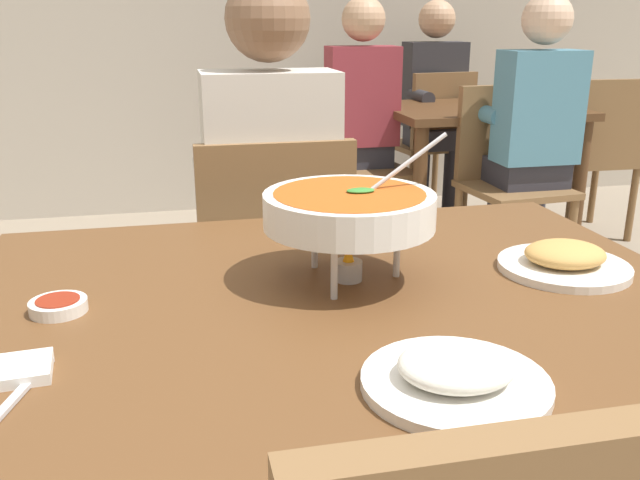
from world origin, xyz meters
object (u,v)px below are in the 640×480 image
object	(u,v)px
dining_table_main	(338,349)
patron_bg_left	(435,97)
chair_bg_left	(434,136)
chair_bg_corner	(598,150)
patron_bg_right	(533,123)
chair_diner_main	(273,271)
curry_bowl	(349,211)
dining_table_far	(476,132)
chair_bg_right	(506,170)
rice_plate	(456,374)
sauce_dish	(58,305)
chair_bg_middle	(360,154)
appetizer_plate	(564,260)
patron_bg_middle	(360,110)
diner_main	(269,188)

from	to	relation	value
dining_table_main	patron_bg_left	world-z (taller)	patron_bg_left
chair_bg_left	chair_bg_corner	xyz separation A→B (m)	(0.71, -0.65, 0.00)
patron_bg_left	patron_bg_right	size ratio (longest dim) A/B	1.00
chair_diner_main	curry_bowl	xyz separation A→B (m)	(0.03, -0.72, 0.37)
dining_table_main	dining_table_far	world-z (taller)	same
chair_bg_left	chair_bg_right	size ratio (longest dim) A/B	1.00
rice_plate	chair_bg_left	size ratio (longest dim) A/B	0.27
dining_table_main	patron_bg_right	bearing A→B (deg)	53.07
chair_bg_left	patron_bg_right	distance (m)	1.13
sauce_dish	chair_bg_middle	bearing A→B (deg)	64.03
rice_plate	chair_bg_right	distance (m)	2.57
curry_bowl	rice_plate	distance (m)	0.41
appetizer_plate	chair_bg_right	size ratio (longest dim) A/B	0.27
chair_bg_middle	sauce_dish	bearing A→B (deg)	-115.97
chair_diner_main	rice_plate	size ratio (longest dim) A/B	3.75
appetizer_plate	chair_diner_main	bearing A→B (deg)	119.94
chair_bg_right	sauce_dish	bearing A→B (deg)	-132.99
chair_bg_left	chair_bg_corner	distance (m)	0.96
rice_plate	patron_bg_middle	distance (m)	2.85
chair_diner_main	patron_bg_left	distance (m)	2.54
diner_main	dining_table_far	distance (m)	2.09
diner_main	rice_plate	world-z (taller)	diner_main
dining_table_far	patron_bg_middle	distance (m)	0.65
patron_bg_right	patron_bg_left	bearing A→B (deg)	92.11
sauce_dish	chair_bg_middle	size ratio (longest dim) A/B	0.10
rice_plate	appetizer_plate	xyz separation A→B (m)	(0.37, 0.36, 0.00)
chair_diner_main	diner_main	world-z (taller)	diner_main
diner_main	chair_bg_right	world-z (taller)	diner_main
dining_table_far	patron_bg_middle	size ratio (longest dim) A/B	0.76
diner_main	patron_bg_left	world-z (taller)	same
diner_main	chair_bg_middle	distance (m)	1.80
curry_bowl	rice_plate	xyz separation A→B (m)	(0.04, -0.40, -0.11)
diner_main	dining_table_far	xyz separation A→B (m)	(1.36, 1.58, -0.13)
patron_bg_middle	patron_bg_right	size ratio (longest dim) A/B	1.00
diner_main	dining_table_far	bearing A→B (deg)	49.27
curry_bowl	patron_bg_left	size ratio (longest dim) A/B	0.25
appetizer_plate	sauce_dish	distance (m)	0.89
chair_bg_left	dining_table_far	bearing A→B (deg)	-87.45
dining_table_far	chair_bg_left	distance (m)	0.55
chair_bg_middle	patron_bg_middle	xyz separation A→B (m)	(-0.00, 0.01, 0.24)
dining_table_main	chair_diner_main	world-z (taller)	chair_diner_main
rice_plate	patron_bg_middle	xyz separation A→B (m)	(0.65, 2.78, -0.03)
chair_bg_corner	patron_bg_middle	world-z (taller)	patron_bg_middle
patron_bg_middle	chair_diner_main	bearing A→B (deg)	-113.35
diner_main	patron_bg_left	size ratio (longest dim) A/B	1.00
dining_table_main	chair_bg_middle	xyz separation A→B (m)	(0.72, 2.44, -0.14)
rice_plate	chair_bg_middle	world-z (taller)	chair_bg_middle
patron_bg_middle	curry_bowl	bearing A→B (deg)	-106.08
dining_table_main	patron_bg_middle	xyz separation A→B (m)	(0.72, 2.45, 0.10)
rice_plate	chair_bg_corner	world-z (taller)	chair_bg_corner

